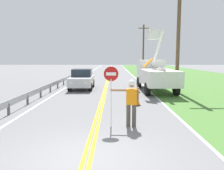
{
  "coord_description": "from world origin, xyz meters",
  "views": [
    {
      "loc": [
        0.69,
        -5.59,
        2.65
      ],
      "look_at": [
        0.61,
        6.24,
        1.2
      ],
      "focal_mm": 35.48,
      "sensor_mm": 36.0,
      "label": 1
    }
  ],
  "objects_px": {
    "traffic_cone_mid": "(134,93)",
    "utility_bucket_truck": "(155,73)",
    "oncoming_sedan_nearest": "(82,79)",
    "utility_pole_near": "(178,33)",
    "flagger_worker": "(131,100)",
    "traffic_cone_tail": "(137,88)",
    "stop_sign_paddle": "(111,83)",
    "utility_pole_mid": "(143,48)",
    "traffic_cone_lead": "(137,99)"
  },
  "relations": [
    {
      "from": "oncoming_sedan_nearest",
      "to": "utility_pole_near",
      "type": "distance_m",
      "value": 8.65
    },
    {
      "from": "traffic_cone_tail",
      "to": "utility_pole_mid",
      "type": "bearing_deg",
      "value": 81.4
    },
    {
      "from": "stop_sign_paddle",
      "to": "utility_pole_mid",
      "type": "relative_size",
      "value": 0.28
    },
    {
      "from": "utility_pole_near",
      "to": "traffic_cone_tail",
      "type": "bearing_deg",
      "value": -171.63
    },
    {
      "from": "traffic_cone_mid",
      "to": "traffic_cone_tail",
      "type": "xyz_separation_m",
      "value": [
        0.46,
        2.3,
        0.0
      ]
    },
    {
      "from": "flagger_worker",
      "to": "oncoming_sedan_nearest",
      "type": "height_order",
      "value": "flagger_worker"
    },
    {
      "from": "stop_sign_paddle",
      "to": "utility_bucket_truck",
      "type": "bearing_deg",
      "value": 70.4
    },
    {
      "from": "utility_bucket_truck",
      "to": "traffic_cone_lead",
      "type": "xyz_separation_m",
      "value": [
        -2.05,
        -5.83,
        -1.06
      ]
    },
    {
      "from": "oncoming_sedan_nearest",
      "to": "traffic_cone_tail",
      "type": "height_order",
      "value": "oncoming_sedan_nearest"
    },
    {
      "from": "flagger_worker",
      "to": "traffic_cone_lead",
      "type": "height_order",
      "value": "flagger_worker"
    },
    {
      "from": "flagger_worker",
      "to": "oncoming_sedan_nearest",
      "type": "distance_m",
      "value": 11.06
    },
    {
      "from": "flagger_worker",
      "to": "traffic_cone_lead",
      "type": "xyz_separation_m",
      "value": [
        0.64,
        3.93,
        -0.71
      ]
    },
    {
      "from": "flagger_worker",
      "to": "utility_bucket_truck",
      "type": "distance_m",
      "value": 10.13
    },
    {
      "from": "flagger_worker",
      "to": "traffic_cone_mid",
      "type": "bearing_deg",
      "value": 83.53
    },
    {
      "from": "utility_pole_mid",
      "to": "traffic_cone_mid",
      "type": "height_order",
      "value": "utility_pole_mid"
    },
    {
      "from": "utility_bucket_truck",
      "to": "utility_pole_mid",
      "type": "bearing_deg",
      "value": 85.01
    },
    {
      "from": "stop_sign_paddle",
      "to": "utility_pole_mid",
      "type": "xyz_separation_m",
      "value": [
        5.28,
        30.58,
        2.64
      ]
    },
    {
      "from": "oncoming_sedan_nearest",
      "to": "traffic_cone_mid",
      "type": "distance_m",
      "value": 6.03
    },
    {
      "from": "utility_pole_near",
      "to": "traffic_cone_lead",
      "type": "distance_m",
      "value": 7.41
    },
    {
      "from": "traffic_cone_lead",
      "to": "flagger_worker",
      "type": "bearing_deg",
      "value": -99.28
    },
    {
      "from": "traffic_cone_tail",
      "to": "stop_sign_paddle",
      "type": "bearing_deg",
      "value": -102.95
    },
    {
      "from": "utility_pole_mid",
      "to": "traffic_cone_tail",
      "type": "height_order",
      "value": "utility_pole_mid"
    },
    {
      "from": "utility_bucket_truck",
      "to": "utility_pole_near",
      "type": "height_order",
      "value": "utility_pole_near"
    },
    {
      "from": "oncoming_sedan_nearest",
      "to": "traffic_cone_tail",
      "type": "xyz_separation_m",
      "value": [
        4.54,
        -2.12,
        -0.5
      ]
    },
    {
      "from": "traffic_cone_mid",
      "to": "traffic_cone_tail",
      "type": "distance_m",
      "value": 2.35
    },
    {
      "from": "flagger_worker",
      "to": "stop_sign_paddle",
      "type": "relative_size",
      "value": 0.78
    },
    {
      "from": "stop_sign_paddle",
      "to": "oncoming_sedan_nearest",
      "type": "height_order",
      "value": "stop_sign_paddle"
    },
    {
      "from": "oncoming_sedan_nearest",
      "to": "traffic_cone_lead",
      "type": "relative_size",
      "value": 5.91
    },
    {
      "from": "flagger_worker",
      "to": "utility_pole_mid",
      "type": "distance_m",
      "value": 31.13
    },
    {
      "from": "flagger_worker",
      "to": "traffic_cone_lead",
      "type": "bearing_deg",
      "value": 80.72
    },
    {
      "from": "utility_pole_mid",
      "to": "traffic_cone_tail",
      "type": "distance_m",
      "value": 22.82
    },
    {
      "from": "stop_sign_paddle",
      "to": "traffic_cone_mid",
      "type": "bearing_deg",
      "value": 76.46
    },
    {
      "from": "oncoming_sedan_nearest",
      "to": "traffic_cone_lead",
      "type": "bearing_deg",
      "value": -58.62
    },
    {
      "from": "traffic_cone_mid",
      "to": "utility_bucket_truck",
      "type": "bearing_deg",
      "value": 61.3
    },
    {
      "from": "utility_pole_near",
      "to": "utility_pole_mid",
      "type": "distance_m",
      "value": 21.76
    },
    {
      "from": "traffic_cone_tail",
      "to": "flagger_worker",
      "type": "bearing_deg",
      "value": -97.82
    },
    {
      "from": "oncoming_sedan_nearest",
      "to": "utility_bucket_truck",
      "type": "bearing_deg",
      "value": -7.23
    },
    {
      "from": "flagger_worker",
      "to": "utility_pole_mid",
      "type": "relative_size",
      "value": 0.22
    },
    {
      "from": "traffic_cone_lead",
      "to": "traffic_cone_tail",
      "type": "xyz_separation_m",
      "value": [
        0.51,
        4.48,
        0.0
      ]
    },
    {
      "from": "utility_pole_near",
      "to": "utility_pole_mid",
      "type": "bearing_deg",
      "value": 89.34
    },
    {
      "from": "traffic_cone_lead",
      "to": "traffic_cone_mid",
      "type": "distance_m",
      "value": 2.18
    },
    {
      "from": "utility_bucket_truck",
      "to": "flagger_worker",
      "type": "bearing_deg",
      "value": -105.42
    },
    {
      "from": "oncoming_sedan_nearest",
      "to": "utility_pole_mid",
      "type": "xyz_separation_m",
      "value": [
        7.9,
        20.09,
        3.52
      ]
    },
    {
      "from": "stop_sign_paddle",
      "to": "traffic_cone_tail",
      "type": "xyz_separation_m",
      "value": [
        1.92,
        8.36,
        -1.37
      ]
    },
    {
      "from": "flagger_worker",
      "to": "utility_bucket_truck",
      "type": "height_order",
      "value": "utility_bucket_truck"
    },
    {
      "from": "stop_sign_paddle",
      "to": "utility_pole_mid",
      "type": "bearing_deg",
      "value": 80.2
    },
    {
      "from": "oncoming_sedan_nearest",
      "to": "utility_pole_near",
      "type": "height_order",
      "value": "utility_pole_near"
    },
    {
      "from": "traffic_cone_mid",
      "to": "flagger_worker",
      "type": "bearing_deg",
      "value": -96.47
    },
    {
      "from": "utility_pole_mid",
      "to": "utility_bucket_truck",
      "type": "bearing_deg",
      "value": -94.99
    },
    {
      "from": "traffic_cone_tail",
      "to": "utility_bucket_truck",
      "type": "bearing_deg",
      "value": 41.35
    }
  ]
}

